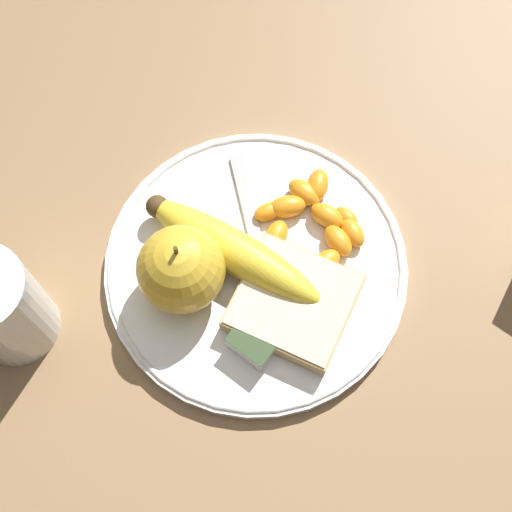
% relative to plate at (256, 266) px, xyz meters
% --- Properties ---
extents(ground_plane, '(3.00, 3.00, 0.00)m').
position_rel_plate_xyz_m(ground_plane, '(0.00, 0.00, -0.01)').
color(ground_plane, olive).
extents(plate, '(0.28, 0.28, 0.01)m').
position_rel_plate_xyz_m(plate, '(0.00, 0.00, 0.00)').
color(plate, white).
rests_on(plate, ground_plane).
extents(juice_glass, '(0.07, 0.07, 0.11)m').
position_rel_plate_xyz_m(juice_glass, '(-0.14, -0.17, 0.04)').
color(juice_glass, silver).
rests_on(juice_glass, ground_plane).
extents(apple, '(0.08, 0.08, 0.09)m').
position_rel_plate_xyz_m(apple, '(-0.04, -0.05, 0.04)').
color(apple, gold).
rests_on(apple, plate).
extents(banana, '(0.18, 0.05, 0.04)m').
position_rel_plate_xyz_m(banana, '(-0.02, -0.01, 0.02)').
color(banana, yellow).
rests_on(banana, plate).
extents(bread_slice, '(0.12, 0.11, 0.02)m').
position_rel_plate_xyz_m(bread_slice, '(0.05, -0.01, 0.02)').
color(bread_slice, tan).
rests_on(bread_slice, plate).
extents(fork, '(0.14, 0.12, 0.00)m').
position_rel_plate_xyz_m(fork, '(-0.01, 0.01, 0.01)').
color(fork, '#B2B2B7').
rests_on(fork, plate).
extents(jam_packet, '(0.04, 0.03, 0.02)m').
position_rel_plate_xyz_m(jam_packet, '(0.04, -0.06, 0.01)').
color(jam_packet, silver).
rests_on(jam_packet, plate).
extents(orange_segment_0, '(0.03, 0.04, 0.02)m').
position_rel_plate_xyz_m(orange_segment_0, '(0.00, 0.10, 0.01)').
color(orange_segment_0, orange).
rests_on(orange_segment_0, plate).
extents(orange_segment_1, '(0.04, 0.03, 0.02)m').
position_rel_plate_xyz_m(orange_segment_1, '(0.05, 0.06, 0.01)').
color(orange_segment_1, orange).
rests_on(orange_segment_1, plate).
extents(orange_segment_2, '(0.04, 0.04, 0.02)m').
position_rel_plate_xyz_m(orange_segment_2, '(-0.01, 0.06, 0.01)').
color(orange_segment_2, orange).
rests_on(orange_segment_2, plate).
extents(orange_segment_3, '(0.04, 0.02, 0.02)m').
position_rel_plate_xyz_m(orange_segment_3, '(-0.01, 0.08, 0.01)').
color(orange_segment_3, orange).
rests_on(orange_segment_3, plate).
extents(orange_segment_4, '(0.03, 0.03, 0.02)m').
position_rel_plate_xyz_m(orange_segment_4, '(-0.02, 0.05, 0.01)').
color(orange_segment_4, orange).
rests_on(orange_segment_4, plate).
extents(orange_segment_5, '(0.03, 0.04, 0.02)m').
position_rel_plate_xyz_m(orange_segment_5, '(-0.00, 0.03, 0.01)').
color(orange_segment_5, orange).
rests_on(orange_segment_5, plate).
extents(orange_segment_6, '(0.03, 0.04, 0.02)m').
position_rel_plate_xyz_m(orange_segment_6, '(0.05, 0.04, 0.01)').
color(orange_segment_6, orange).
rests_on(orange_segment_6, plate).
extents(orange_segment_7, '(0.03, 0.02, 0.01)m').
position_rel_plate_xyz_m(orange_segment_7, '(0.04, 0.09, 0.01)').
color(orange_segment_7, orange).
rests_on(orange_segment_7, plate).
extents(orange_segment_8, '(0.04, 0.03, 0.02)m').
position_rel_plate_xyz_m(orange_segment_8, '(0.05, 0.08, 0.01)').
color(orange_segment_8, orange).
rests_on(orange_segment_8, plate).
extents(orange_segment_9, '(0.03, 0.02, 0.02)m').
position_rel_plate_xyz_m(orange_segment_9, '(0.03, 0.08, 0.01)').
color(orange_segment_9, orange).
rests_on(orange_segment_9, plate).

